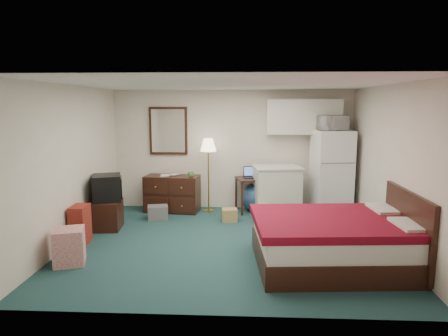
# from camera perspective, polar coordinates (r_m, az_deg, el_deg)

# --- Properties ---
(floor) EXTENTS (5.00, 4.50, 0.01)m
(floor) POSITION_cam_1_polar(r_m,az_deg,el_deg) (6.52, 0.56, -10.61)
(floor) COLOR #152F31
(floor) RESTS_ON ground
(ceiling) EXTENTS (5.00, 4.50, 0.01)m
(ceiling) POSITION_cam_1_polar(r_m,az_deg,el_deg) (6.15, 0.60, 11.88)
(ceiling) COLOR silver
(ceiling) RESTS_ON walls
(walls) EXTENTS (5.01, 4.51, 2.50)m
(walls) POSITION_cam_1_polar(r_m,az_deg,el_deg) (6.22, 0.58, 0.30)
(walls) COLOR silver
(walls) RESTS_ON floor
(mirror) EXTENTS (0.80, 0.06, 1.00)m
(mirror) POSITION_cam_1_polar(r_m,az_deg,el_deg) (8.53, -7.95, 5.29)
(mirror) COLOR white
(mirror) RESTS_ON walls
(upper_cabinets) EXTENTS (1.50, 0.35, 0.70)m
(upper_cabinets) POSITION_cam_1_polar(r_m,az_deg,el_deg) (8.31, 11.30, 7.18)
(upper_cabinets) COLOR silver
(upper_cabinets) RESTS_ON walls
(headboard) EXTENTS (0.06, 1.56, 1.00)m
(headboard) POSITION_cam_1_polar(r_m,az_deg,el_deg) (5.98, 24.71, -7.76)
(headboard) COLOR #32190D
(headboard) RESTS_ON walls
(dresser) EXTENTS (1.15, 0.62, 0.75)m
(dresser) POSITION_cam_1_polar(r_m,az_deg,el_deg) (8.34, -7.40, -3.65)
(dresser) COLOR #32190D
(dresser) RESTS_ON floor
(floor_lamp) EXTENTS (0.35, 0.35, 1.51)m
(floor_lamp) POSITION_cam_1_polar(r_m,az_deg,el_deg) (8.20, -2.24, -1.06)
(floor_lamp) COLOR #B7882D
(floor_lamp) RESTS_ON floor
(desk) EXTENTS (0.68, 0.68, 0.71)m
(desk) POSITION_cam_1_polar(r_m,az_deg,el_deg) (8.28, 3.84, -3.83)
(desk) COLOR #32190D
(desk) RESTS_ON floor
(exercise_ball) EXTENTS (0.60, 0.60, 0.58)m
(exercise_ball) POSITION_cam_1_polar(r_m,az_deg,el_deg) (8.32, 4.45, -4.21)
(exercise_ball) COLOR navy
(exercise_ball) RESTS_ON floor
(kitchen_counter) EXTENTS (0.96, 0.78, 0.95)m
(kitchen_counter) POSITION_cam_1_polar(r_m,az_deg,el_deg) (8.07, 7.54, -3.33)
(kitchen_counter) COLOR silver
(kitchen_counter) RESTS_ON floor
(fridge) EXTENTS (0.79, 0.79, 1.70)m
(fridge) POSITION_cam_1_polar(r_m,az_deg,el_deg) (8.23, 15.06, -0.69)
(fridge) COLOR white
(fridge) RESTS_ON floor
(bed) EXTENTS (2.19, 1.77, 0.66)m
(bed) POSITION_cam_1_polar(r_m,az_deg,el_deg) (5.76, 15.33, -10.16)
(bed) COLOR maroon
(bed) RESTS_ON floor
(tv_stand) EXTENTS (0.56, 0.61, 0.51)m
(tv_stand) POSITION_cam_1_polar(r_m,az_deg,el_deg) (7.45, -16.49, -6.42)
(tv_stand) COLOR #32190D
(tv_stand) RESTS_ON floor
(suitcase) EXTENTS (0.25, 0.39, 0.62)m
(suitcase) POSITION_cam_1_polar(r_m,az_deg,el_deg) (6.78, -19.86, -7.64)
(suitcase) COLOR maroon
(suitcase) RESTS_ON floor
(retail_box) EXTENTS (0.50, 0.50, 0.50)m
(retail_box) POSITION_cam_1_polar(r_m,az_deg,el_deg) (6.03, -21.25, -10.41)
(retail_box) COLOR silver
(retail_box) RESTS_ON floor
(file_bin) EXTENTS (0.44, 0.36, 0.27)m
(file_bin) POSITION_cam_1_polar(r_m,az_deg,el_deg) (7.86, -9.44, -6.29)
(file_bin) COLOR slate
(file_bin) RESTS_ON floor
(cardboard_box_a) EXTENTS (0.31, 0.27, 0.24)m
(cardboard_box_a) POSITION_cam_1_polar(r_m,az_deg,el_deg) (7.63, 0.79, -6.74)
(cardboard_box_a) COLOR olive
(cardboard_box_a) RESTS_ON floor
(cardboard_box_b) EXTENTS (0.25, 0.29, 0.28)m
(cardboard_box_b) POSITION_cam_1_polar(r_m,az_deg,el_deg) (7.61, 5.33, -6.68)
(cardboard_box_b) COLOR olive
(cardboard_box_b) RESTS_ON floor
(laptop) EXTENTS (0.35, 0.30, 0.22)m
(laptop) POSITION_cam_1_polar(r_m,az_deg,el_deg) (8.19, 3.98, -0.66)
(laptop) COLOR black
(laptop) RESTS_ON desk
(crt_tv) EXTENTS (0.63, 0.66, 0.46)m
(crt_tv) POSITION_cam_1_polar(r_m,az_deg,el_deg) (7.38, -16.37, -2.70)
(crt_tv) COLOR black
(crt_tv) RESTS_ON tv_stand
(microwave) EXTENTS (0.60, 0.47, 0.36)m
(microwave) POSITION_cam_1_polar(r_m,az_deg,el_deg) (8.11, 15.28, 6.48)
(microwave) COLOR white
(microwave) RESTS_ON fridge
(book_a) EXTENTS (0.18, 0.04, 0.25)m
(book_a) POSITION_cam_1_polar(r_m,az_deg,el_deg) (8.26, -9.06, -0.29)
(book_a) COLOR olive
(book_a) RESTS_ON dresser
(book_b) EXTENTS (0.16, 0.09, 0.22)m
(book_b) POSITION_cam_1_polar(r_m,az_deg,el_deg) (8.37, -7.63, -0.23)
(book_b) COLOR olive
(book_b) RESTS_ON dresser
(mug) EXTENTS (0.15, 0.12, 0.13)m
(mug) POSITION_cam_1_polar(r_m,az_deg,el_deg) (8.06, -4.75, -0.84)
(mug) COLOR #467C38
(mug) RESTS_ON dresser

